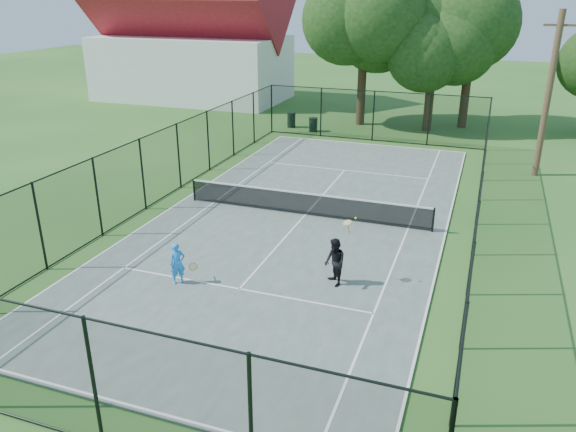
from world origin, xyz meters
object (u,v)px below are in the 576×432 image
(trash_bin_right, at_px, (313,124))
(tennis_net, at_px, (305,203))
(player_blue, at_px, (178,264))
(trash_bin_left, at_px, (291,120))
(player_black, at_px, (335,262))
(utility_pole, at_px, (548,95))

(trash_bin_right, bearing_deg, tennis_net, -73.87)
(player_blue, bearing_deg, tennis_net, 73.86)
(player_blue, bearing_deg, trash_bin_left, 100.23)
(trash_bin_left, height_order, player_black, player_black)
(player_blue, bearing_deg, trash_bin_right, 95.93)
(trash_bin_left, distance_m, trash_bin_right, 1.82)
(tennis_net, bearing_deg, player_black, -63.04)
(tennis_net, bearing_deg, trash_bin_left, 111.44)
(trash_bin_left, bearing_deg, player_black, -67.09)
(tennis_net, xyz_separation_m, trash_bin_left, (-5.79, 14.73, -0.08))
(trash_bin_left, relative_size, player_black, 0.45)
(trash_bin_left, height_order, trash_bin_right, trash_bin_left)
(tennis_net, bearing_deg, trash_bin_right, 106.13)
(trash_bin_left, relative_size, utility_pole, 0.13)
(utility_pole, distance_m, player_black, 15.80)
(trash_bin_left, bearing_deg, tennis_net, -68.56)
(tennis_net, distance_m, trash_bin_left, 15.83)
(tennis_net, relative_size, player_blue, 7.68)
(trash_bin_right, bearing_deg, player_black, -70.82)
(trash_bin_left, xyz_separation_m, trash_bin_right, (1.71, -0.62, -0.05))
(trash_bin_left, bearing_deg, utility_pole, -21.26)
(player_blue, relative_size, player_black, 0.61)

